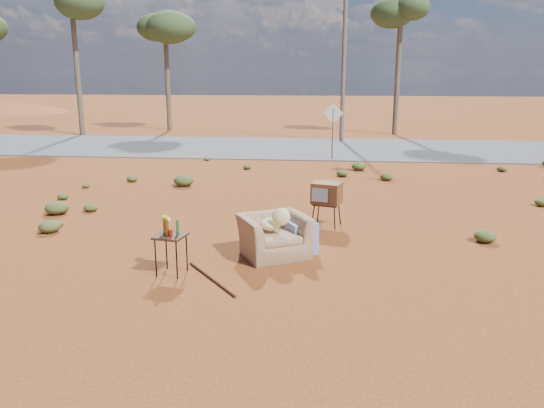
# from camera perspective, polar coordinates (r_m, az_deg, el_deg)

# --- Properties ---
(ground) EXTENTS (140.00, 140.00, 0.00)m
(ground) POSITION_cam_1_polar(r_m,az_deg,el_deg) (9.51, -2.07, -6.59)
(ground) COLOR brown
(ground) RESTS_ON ground
(highway) EXTENTS (140.00, 7.00, 0.04)m
(highway) POSITION_cam_1_polar(r_m,az_deg,el_deg) (24.08, 2.82, 6.06)
(highway) COLOR #565659
(highway) RESTS_ON ground
(armchair) EXTENTS (1.54, 1.43, 1.04)m
(armchair) POSITION_cam_1_polar(r_m,az_deg,el_deg) (9.89, 0.73, -2.81)
(armchair) COLOR #937150
(armchair) RESTS_ON ground
(tv_unit) EXTENTS (0.72, 0.65, 0.98)m
(tv_unit) POSITION_cam_1_polar(r_m,az_deg,el_deg) (11.77, 5.91, 1.10)
(tv_unit) COLOR black
(tv_unit) RESTS_ON ground
(side_table) EXTENTS (0.56, 0.56, 0.98)m
(side_table) POSITION_cam_1_polar(r_m,az_deg,el_deg) (9.09, -10.98, -3.06)
(side_table) COLOR #3B2315
(side_table) RESTS_ON ground
(rusty_bar) EXTENTS (1.07, 1.38, 0.05)m
(rusty_bar) POSITION_cam_1_polar(r_m,az_deg,el_deg) (8.92, -6.54, -7.96)
(rusty_bar) COLOR #4C1F14
(rusty_bar) RESTS_ON ground
(road_sign) EXTENTS (0.78, 0.06, 2.19)m
(road_sign) POSITION_cam_1_polar(r_m,az_deg,el_deg) (20.90, 6.58, 8.86)
(road_sign) COLOR brown
(road_sign) RESTS_ON ground
(eucalyptus_left) EXTENTS (3.20, 3.20, 8.10)m
(eucalyptus_left) POSITION_cam_1_polar(r_m,az_deg,el_deg) (31.01, -20.79, 19.77)
(eucalyptus_left) COLOR brown
(eucalyptus_left) RESTS_ON ground
(eucalyptus_near_left) EXTENTS (3.20, 3.20, 6.60)m
(eucalyptus_near_left) POSITION_cam_1_polar(r_m,az_deg,el_deg) (32.24, -11.39, 17.49)
(eucalyptus_near_left) COLOR brown
(eucalyptus_near_left) RESTS_ON ground
(eucalyptus_center) EXTENTS (3.20, 3.20, 7.60)m
(eucalyptus_center) POSITION_cam_1_polar(r_m,az_deg,el_deg) (30.21, 13.73, 19.50)
(eucalyptus_center) COLOR brown
(eucalyptus_center) RESTS_ON ground
(utility_pole_center) EXTENTS (1.40, 0.20, 8.00)m
(utility_pole_center) POSITION_cam_1_polar(r_m,az_deg,el_deg) (26.34, 7.75, 15.64)
(utility_pole_center) COLOR brown
(utility_pole_center) RESTS_ON ground
(scrub_patch) EXTENTS (17.49, 8.07, 0.33)m
(scrub_patch) POSITION_cam_1_polar(r_m,az_deg,el_deg) (13.77, -2.98, 0.53)
(scrub_patch) COLOR #4F5726
(scrub_patch) RESTS_ON ground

